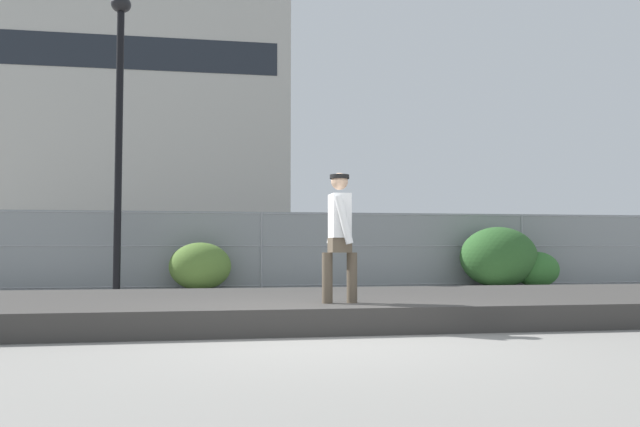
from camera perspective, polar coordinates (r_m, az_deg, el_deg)
name	(u,v)px	position (r m, az deg, el deg)	size (l,w,h in m)	color
ground_plane	(322,340)	(7.01, 0.21, -11.13)	(120.00, 120.00, 0.00)	gray
gravel_berm	(297,307)	(9.09, -2.08, -8.28)	(17.11, 3.84, 0.31)	#3D3A38
skateboard	(340,324)	(7.95, 1.76, -9.75)	(0.80, 0.22, 0.07)	#B22D2D
skater	(340,236)	(7.90, 1.75, -2.05)	(0.72, 0.58, 1.84)	gray
chain_fence	(261,250)	(15.69, -5.22, -3.20)	(27.13, 0.06, 1.85)	gray
street_lamp	(119,106)	(15.08, -17.34, 9.08)	(0.44, 0.44, 6.58)	black
parked_car_near	(176,252)	(19.03, -12.66, -3.39)	(4.54, 2.24, 1.66)	maroon
parked_car_mid	(386,252)	(19.35, 5.85, -3.44)	(4.47, 2.09, 1.66)	#474C54
library_building	(121,109)	(56.15, -17.17, 8.80)	(26.64, 12.34, 24.67)	#B2AFA8
shrub_left	(200,266)	(15.16, -10.57, -4.62)	(1.42, 1.16, 1.10)	#567A33
shrub_center	(499,257)	(16.55, 15.53, -3.74)	(1.93, 1.58, 1.49)	#2D5B28
shrub_right	(536,269)	(16.84, 18.62, -4.72)	(1.14, 0.93, 0.88)	#336B2D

